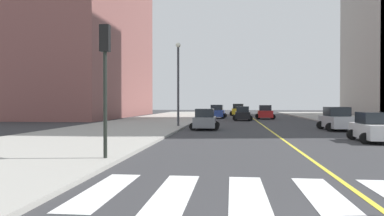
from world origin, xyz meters
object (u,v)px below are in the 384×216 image
at_px(car_white_second, 374,128).
at_px(traffic_light_far_corner, 105,65).
at_px(car_red_fifth, 265,112).
at_px(car_silver_seventh, 337,119).
at_px(car_blue_fourth, 217,112).
at_px(street_lamp, 178,77).
at_px(car_yellow_nearest, 238,110).
at_px(car_gray_sixth, 205,120).
at_px(car_black_third, 243,114).
at_px(fire_hydrant, 372,123).

xyz_separation_m(car_white_second, traffic_light_far_corner, (-12.77, -8.48, 2.85)).
bearing_deg(car_red_fifth, car_silver_seventh, 103.13).
relative_size(car_blue_fourth, street_lamp, 0.59).
distance_m(car_red_fifth, car_silver_seventh, 21.00).
distance_m(car_blue_fourth, car_red_fifth, 6.91).
bearing_deg(car_silver_seventh, car_blue_fourth, -66.55).
bearing_deg(car_white_second, car_blue_fourth, -70.82).
bearing_deg(car_yellow_nearest, street_lamp, -101.53).
distance_m(car_blue_fourth, car_gray_sixth, 22.58).
height_order(car_black_third, car_silver_seventh, car_silver_seventh).
bearing_deg(car_yellow_nearest, traffic_light_far_corner, -97.36).
bearing_deg(car_yellow_nearest, car_silver_seventh, -78.29).
xyz_separation_m(car_silver_seventh, traffic_light_far_corner, (-13.21, -17.27, 2.76)).
bearing_deg(fire_hydrant, car_red_fifth, 108.08).
xyz_separation_m(car_black_third, traffic_light_far_corner, (-6.09, -33.15, 2.80)).
relative_size(car_white_second, car_blue_fourth, 0.86).
height_order(car_white_second, street_lamp, street_lamp).
distance_m(car_white_second, fire_hydrant, 9.62).
distance_m(traffic_light_far_corner, fire_hydrant, 23.92).
relative_size(car_white_second, car_silver_seventh, 0.89).
height_order(car_white_second, car_blue_fourth, car_blue_fourth).
height_order(car_black_third, fire_hydrant, car_black_third).
bearing_deg(car_red_fifth, car_black_third, 58.19).
relative_size(car_yellow_nearest, car_red_fifth, 1.07).
relative_size(car_gray_sixth, car_silver_seventh, 0.91).
relative_size(car_gray_sixth, traffic_light_far_corner, 0.78).
height_order(traffic_light_far_corner, street_lamp, street_lamp).
xyz_separation_m(car_red_fifth, street_lamp, (-9.42, -18.52, 3.68)).
bearing_deg(car_white_second, car_yellow_nearest, -79.49).
relative_size(car_black_third, fire_hydrant, 4.51).
relative_size(car_silver_seventh, traffic_light_far_corner, 0.86).
height_order(car_silver_seventh, fire_hydrant, car_silver_seventh).
relative_size(car_black_third, car_gray_sixth, 1.03).
bearing_deg(traffic_light_far_corner, fire_hydrant, 47.68).
xyz_separation_m(car_yellow_nearest, fire_hydrant, (10.16, -33.06, -0.39)).
bearing_deg(car_black_third, car_blue_fourth, 119.01).
distance_m(car_black_third, car_blue_fourth, 7.32).
height_order(car_yellow_nearest, fire_hydrant, car_yellow_nearest).
bearing_deg(car_white_second, car_silver_seventh, -91.79).
bearing_deg(car_gray_sixth, car_blue_fourth, 88.82).
bearing_deg(car_blue_fourth, car_white_second, -70.09).
bearing_deg(car_silver_seventh, fire_hydrant, -176.22).
distance_m(car_red_fifth, car_gray_sixth, 21.97).
height_order(car_red_fifth, street_lamp, street_lamp).
height_order(car_yellow_nearest, car_white_second, car_yellow_nearest).
xyz_separation_m(car_black_third, fire_hydrant, (9.89, -15.61, -0.26)).
relative_size(car_yellow_nearest, car_blue_fourth, 1.05).
bearing_deg(street_lamp, car_white_second, -40.31).
xyz_separation_m(car_yellow_nearest, car_gray_sixth, (-3.31, -33.58, -0.16)).
bearing_deg(car_blue_fourth, fire_hydrant, -56.96).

